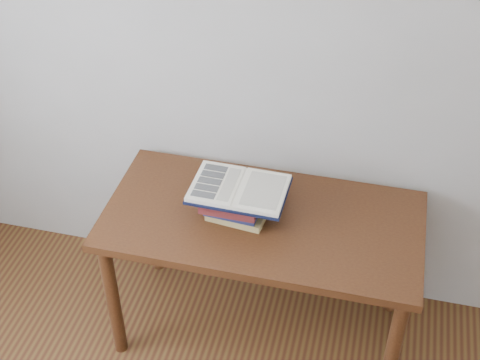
# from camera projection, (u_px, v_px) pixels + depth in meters

# --- Properties ---
(room_shell) EXTENTS (3.54, 3.54, 2.62)m
(room_shell) POSITION_uv_depth(u_px,v_px,m) (23.00, 326.00, 1.16)
(room_shell) COLOR #B4B1AB
(room_shell) RESTS_ON ground
(desk) EXTENTS (1.31, 0.66, 0.70)m
(desk) POSITION_uv_depth(u_px,v_px,m) (262.00, 235.00, 2.81)
(desk) COLOR #4A2912
(desk) RESTS_ON ground
(book_stack) EXTENTS (0.27, 0.18, 0.12)m
(book_stack) POSITION_uv_depth(u_px,v_px,m) (234.00, 205.00, 2.71)
(book_stack) COLOR #A29153
(book_stack) RESTS_ON desk
(open_book) EXTENTS (0.39, 0.28, 0.03)m
(open_book) POSITION_uv_depth(u_px,v_px,m) (239.00, 189.00, 2.67)
(open_book) COLOR black
(open_book) RESTS_ON book_stack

